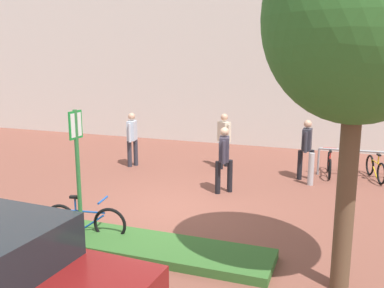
{
  "coord_description": "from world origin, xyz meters",
  "views": [
    {
      "loc": [
        3.53,
        -8.74,
        3.51
      ],
      "look_at": [
        -0.5,
        2.37,
        1.04
      ],
      "focal_mm": 40.04,
      "sensor_mm": 36.0,
      "label": 1
    }
  ],
  "objects_px": {
    "bollard_steel": "(311,169)",
    "person_suited_dark": "(224,156)",
    "parking_sign_post": "(77,157)",
    "person_suited_navy": "(307,146)",
    "person_casual_tan": "(224,137)",
    "person_shirt_white": "(132,136)",
    "bike_at_sign": "(85,221)",
    "bike_rack_cluster": "(375,167)",
    "tree_sidewalk": "(359,20)"
  },
  "relations": [
    {
      "from": "parking_sign_post",
      "to": "person_suited_dark",
      "type": "relative_size",
      "value": 1.47
    },
    {
      "from": "person_shirt_white",
      "to": "person_casual_tan",
      "type": "bearing_deg",
      "value": 16.22
    },
    {
      "from": "tree_sidewalk",
      "to": "bike_rack_cluster",
      "type": "bearing_deg",
      "value": 82.91
    },
    {
      "from": "bike_at_sign",
      "to": "bollard_steel",
      "type": "distance_m",
      "value": 6.36
    },
    {
      "from": "bollard_steel",
      "to": "person_shirt_white",
      "type": "height_order",
      "value": "person_shirt_white"
    },
    {
      "from": "person_shirt_white",
      "to": "person_casual_tan",
      "type": "xyz_separation_m",
      "value": [
        2.79,
        0.81,
        0.0
      ]
    },
    {
      "from": "tree_sidewalk",
      "to": "bollard_steel",
      "type": "height_order",
      "value": "tree_sidewalk"
    },
    {
      "from": "tree_sidewalk",
      "to": "person_suited_dark",
      "type": "xyz_separation_m",
      "value": [
        -2.93,
        3.88,
        -2.99
      ]
    },
    {
      "from": "bollard_steel",
      "to": "person_casual_tan",
      "type": "distance_m",
      "value": 2.97
    },
    {
      "from": "bike_at_sign",
      "to": "bike_rack_cluster",
      "type": "xyz_separation_m",
      "value": [
        5.5,
        6.33,
        -0.0
      ]
    },
    {
      "from": "bollard_steel",
      "to": "person_shirt_white",
      "type": "xyz_separation_m",
      "value": [
        -5.54,
        0.17,
        0.53
      ]
    },
    {
      "from": "person_casual_tan",
      "to": "bollard_steel",
      "type": "bearing_deg",
      "value": -19.71
    },
    {
      "from": "bollard_steel",
      "to": "person_suited_navy",
      "type": "height_order",
      "value": "person_suited_navy"
    },
    {
      "from": "tree_sidewalk",
      "to": "person_shirt_white",
      "type": "bearing_deg",
      "value": 139.39
    },
    {
      "from": "tree_sidewalk",
      "to": "bike_rack_cluster",
      "type": "xyz_separation_m",
      "value": [
        0.82,
        6.57,
        -3.63
      ]
    },
    {
      "from": "person_suited_navy",
      "to": "person_casual_tan",
      "type": "relative_size",
      "value": 1.0
    },
    {
      "from": "person_suited_dark",
      "to": "bike_at_sign",
      "type": "bearing_deg",
      "value": -115.74
    },
    {
      "from": "person_shirt_white",
      "to": "person_suited_navy",
      "type": "bearing_deg",
      "value": 3.86
    },
    {
      "from": "bike_at_sign",
      "to": "person_shirt_white",
      "type": "relative_size",
      "value": 0.97
    },
    {
      "from": "tree_sidewalk",
      "to": "parking_sign_post",
      "type": "distance_m",
      "value": 5.26
    },
    {
      "from": "parking_sign_post",
      "to": "person_suited_navy",
      "type": "relative_size",
      "value": 1.47
    },
    {
      "from": "tree_sidewalk",
      "to": "bike_at_sign",
      "type": "bearing_deg",
      "value": 177.08
    },
    {
      "from": "parking_sign_post",
      "to": "bollard_steel",
      "type": "height_order",
      "value": "parking_sign_post"
    },
    {
      "from": "person_shirt_white",
      "to": "person_suited_navy",
      "type": "height_order",
      "value": "same"
    },
    {
      "from": "person_suited_navy",
      "to": "tree_sidewalk",
      "type": "bearing_deg",
      "value": -79.66
    },
    {
      "from": "bollard_steel",
      "to": "parking_sign_post",
      "type": "bearing_deg",
      "value": -126.61
    },
    {
      "from": "bike_at_sign",
      "to": "person_suited_dark",
      "type": "height_order",
      "value": "person_suited_dark"
    },
    {
      "from": "tree_sidewalk",
      "to": "person_suited_navy",
      "type": "bearing_deg",
      "value": 100.34
    },
    {
      "from": "bollard_steel",
      "to": "person_suited_navy",
      "type": "relative_size",
      "value": 0.52
    },
    {
      "from": "parking_sign_post",
      "to": "bike_rack_cluster",
      "type": "height_order",
      "value": "parking_sign_post"
    },
    {
      "from": "bike_at_sign",
      "to": "tree_sidewalk",
      "type": "bearing_deg",
      "value": -2.92
    },
    {
      "from": "bollard_steel",
      "to": "person_casual_tan",
      "type": "height_order",
      "value": "person_casual_tan"
    },
    {
      "from": "person_suited_navy",
      "to": "bollard_steel",
      "type": "bearing_deg",
      "value": -69.99
    },
    {
      "from": "tree_sidewalk",
      "to": "person_casual_tan",
      "type": "bearing_deg",
      "value": 119.85
    },
    {
      "from": "parking_sign_post",
      "to": "person_suited_navy",
      "type": "bearing_deg",
      "value": 57.4
    },
    {
      "from": "tree_sidewalk",
      "to": "person_suited_dark",
      "type": "height_order",
      "value": "tree_sidewalk"
    },
    {
      "from": "person_suited_dark",
      "to": "parking_sign_post",
      "type": "bearing_deg",
      "value": -115.67
    },
    {
      "from": "tree_sidewalk",
      "to": "bike_at_sign",
      "type": "height_order",
      "value": "tree_sidewalk"
    },
    {
      "from": "person_casual_tan",
      "to": "person_suited_navy",
      "type": "bearing_deg",
      "value": -10.02
    },
    {
      "from": "bike_rack_cluster",
      "to": "person_suited_navy",
      "type": "distance_m",
      "value": 2.11
    },
    {
      "from": "person_shirt_white",
      "to": "person_suited_dark",
      "type": "height_order",
      "value": "same"
    },
    {
      "from": "bollard_steel",
      "to": "person_suited_dark",
      "type": "relative_size",
      "value": 0.52
    },
    {
      "from": "bike_rack_cluster",
      "to": "person_suited_navy",
      "type": "relative_size",
      "value": 1.86
    },
    {
      "from": "person_casual_tan",
      "to": "person_shirt_white",
      "type": "bearing_deg",
      "value": -163.78
    },
    {
      "from": "tree_sidewalk",
      "to": "parking_sign_post",
      "type": "bearing_deg",
      "value": 178.14
    },
    {
      "from": "bollard_steel",
      "to": "person_suited_dark",
      "type": "xyz_separation_m",
      "value": [
        -2.06,
        -1.45,
        0.53
      ]
    },
    {
      "from": "bike_rack_cluster",
      "to": "person_suited_dark",
      "type": "bearing_deg",
      "value": -144.32
    },
    {
      "from": "bike_at_sign",
      "to": "person_suited_dark",
      "type": "relative_size",
      "value": 0.97
    },
    {
      "from": "bike_at_sign",
      "to": "person_suited_navy",
      "type": "xyz_separation_m",
      "value": [
        3.62,
        5.62,
        0.63
      ]
    },
    {
      "from": "bike_at_sign",
      "to": "person_suited_navy",
      "type": "bearing_deg",
      "value": 57.26
    }
  ]
}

